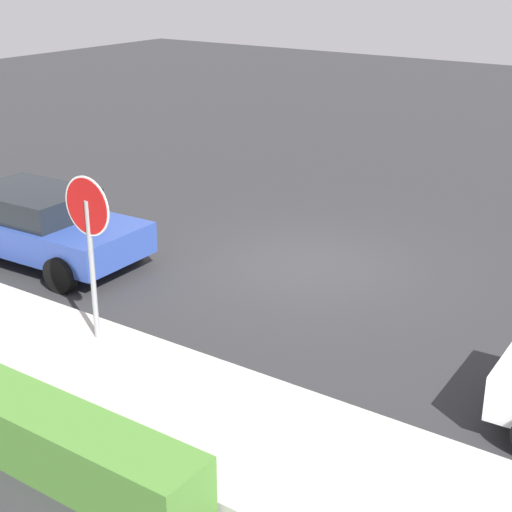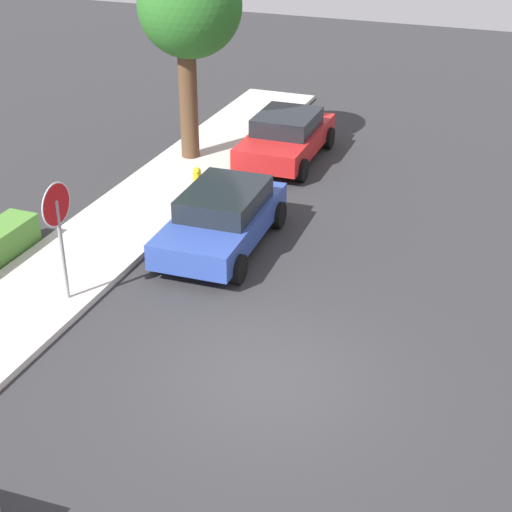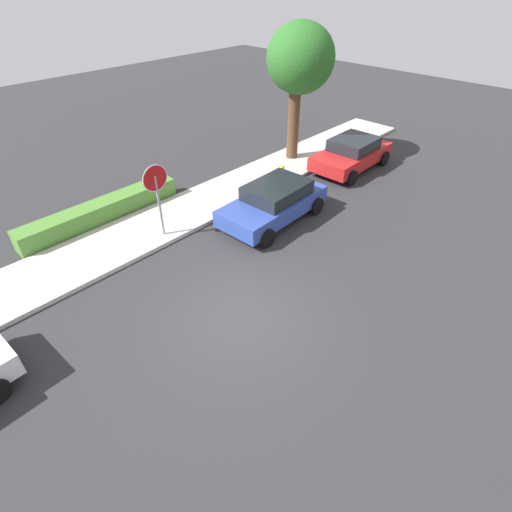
{
  "view_description": "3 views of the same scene",
  "coord_description": "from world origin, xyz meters",
  "px_view_note": "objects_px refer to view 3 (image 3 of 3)",
  "views": [
    {
      "loc": [
        -7.05,
        11.86,
        5.5
      ],
      "look_at": [
        -0.35,
        2.22,
        0.95
      ],
      "focal_mm": 55.0,
      "sensor_mm": 36.0,
      "label": 1
    },
    {
      "loc": [
        -10.35,
        -3.77,
        8.3
      ],
      "look_at": [
        1.53,
        0.8,
        1.49
      ],
      "focal_mm": 55.0,
      "sensor_mm": 36.0,
      "label": 2
    },
    {
      "loc": [
        -5.13,
        -5.44,
        7.58
      ],
      "look_at": [
        1.32,
        0.71,
        0.96
      ],
      "focal_mm": 28.0,
      "sensor_mm": 36.0,
      "label": 3
    }
  ],
  "objects_px": {
    "parked_car_blue": "(274,202)",
    "fire_hydrant": "(282,173)",
    "parked_car_red": "(352,153)",
    "stop_sign": "(157,189)",
    "street_tree_near_corner": "(300,61)"
  },
  "relations": [
    {
      "from": "stop_sign",
      "to": "parked_car_red",
      "type": "height_order",
      "value": "stop_sign"
    },
    {
      "from": "street_tree_near_corner",
      "to": "fire_hydrant",
      "type": "distance_m",
      "value": 4.6
    },
    {
      "from": "street_tree_near_corner",
      "to": "parked_car_red",
      "type": "bearing_deg",
      "value": -69.47
    },
    {
      "from": "stop_sign",
      "to": "fire_hydrant",
      "type": "distance_m",
      "value": 6.19
    },
    {
      "from": "fire_hydrant",
      "to": "parked_car_red",
      "type": "bearing_deg",
      "value": -24.05
    },
    {
      "from": "parked_car_red",
      "to": "fire_hydrant",
      "type": "relative_size",
      "value": 5.7
    },
    {
      "from": "stop_sign",
      "to": "parked_car_blue",
      "type": "distance_m",
      "value": 4.08
    },
    {
      "from": "parked_car_blue",
      "to": "fire_hydrant",
      "type": "bearing_deg",
      "value": 35.38
    },
    {
      "from": "parked_car_red",
      "to": "fire_hydrant",
      "type": "distance_m",
      "value": 3.42
    },
    {
      "from": "street_tree_near_corner",
      "to": "fire_hydrant",
      "type": "height_order",
      "value": "street_tree_near_corner"
    },
    {
      "from": "parked_car_blue",
      "to": "parked_car_red",
      "type": "height_order",
      "value": "parked_car_red"
    },
    {
      "from": "parked_car_blue",
      "to": "fire_hydrant",
      "type": "relative_size",
      "value": 5.87
    },
    {
      "from": "stop_sign",
      "to": "parked_car_blue",
      "type": "bearing_deg",
      "value": -29.01
    },
    {
      "from": "stop_sign",
      "to": "street_tree_near_corner",
      "type": "distance_m",
      "value": 8.61
    },
    {
      "from": "stop_sign",
      "to": "parked_car_blue",
      "type": "height_order",
      "value": "stop_sign"
    }
  ]
}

